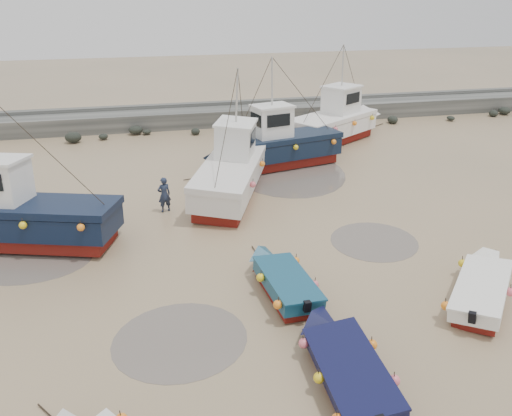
{
  "coord_description": "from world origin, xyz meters",
  "views": [
    {
      "loc": [
        -3.84,
        -14.94,
        10.1
      ],
      "look_at": [
        0.06,
        3.51,
        1.4
      ],
      "focal_mm": 35.0,
      "sensor_mm": 36.0,
      "label": 1
    }
  ],
  "objects_px": {
    "cabin_boat_3": "(338,120)",
    "dinghy_3": "(485,285)",
    "dinghy_2": "(282,278)",
    "cabin_boat_2": "(277,144)",
    "cabin_boat_0": "(11,215)",
    "person": "(166,211)",
    "cabin_boat_1": "(232,168)",
    "dinghy_1": "(348,363)"
  },
  "relations": [
    {
      "from": "dinghy_3",
      "to": "cabin_boat_3",
      "type": "relative_size",
      "value": 0.58
    },
    {
      "from": "cabin_boat_1",
      "to": "cabin_boat_2",
      "type": "xyz_separation_m",
      "value": [
        3.17,
        3.28,
        0.04
      ]
    },
    {
      "from": "cabin_boat_0",
      "to": "dinghy_3",
      "type": "bearing_deg",
      "value": -98.01
    },
    {
      "from": "dinghy_3",
      "to": "cabin_boat_0",
      "type": "relative_size",
      "value": 0.49
    },
    {
      "from": "cabin_boat_2",
      "to": "dinghy_2",
      "type": "bearing_deg",
      "value": 154.52
    },
    {
      "from": "cabin_boat_2",
      "to": "cabin_boat_3",
      "type": "xyz_separation_m",
      "value": [
        5.4,
        4.36,
        -0.0
      ]
    },
    {
      "from": "cabin_boat_1",
      "to": "person",
      "type": "bearing_deg",
      "value": -133.01
    },
    {
      "from": "dinghy_2",
      "to": "cabin_boat_1",
      "type": "distance_m",
      "value": 9.36
    },
    {
      "from": "person",
      "to": "cabin_boat_1",
      "type": "bearing_deg",
      "value": -172.47
    },
    {
      "from": "dinghy_2",
      "to": "cabin_boat_2",
      "type": "height_order",
      "value": "cabin_boat_2"
    },
    {
      "from": "dinghy_2",
      "to": "cabin_boat_3",
      "type": "height_order",
      "value": "cabin_boat_3"
    },
    {
      "from": "cabin_boat_3",
      "to": "cabin_boat_1",
      "type": "bearing_deg",
      "value": -80.53
    },
    {
      "from": "dinghy_2",
      "to": "cabin_boat_1",
      "type": "bearing_deg",
      "value": 84.58
    },
    {
      "from": "dinghy_3",
      "to": "cabin_boat_2",
      "type": "height_order",
      "value": "cabin_boat_2"
    },
    {
      "from": "dinghy_1",
      "to": "cabin_boat_3",
      "type": "height_order",
      "value": "cabin_boat_3"
    },
    {
      "from": "person",
      "to": "dinghy_3",
      "type": "bearing_deg",
      "value": 119.57
    },
    {
      "from": "dinghy_1",
      "to": "dinghy_2",
      "type": "relative_size",
      "value": 1.09
    },
    {
      "from": "dinghy_2",
      "to": "cabin_boat_0",
      "type": "relative_size",
      "value": 0.53
    },
    {
      "from": "dinghy_1",
      "to": "dinghy_2",
      "type": "height_order",
      "value": "same"
    },
    {
      "from": "cabin_boat_0",
      "to": "cabin_boat_1",
      "type": "xyz_separation_m",
      "value": [
        9.73,
        3.61,
        -0.0
      ]
    },
    {
      "from": "cabin_boat_2",
      "to": "cabin_boat_3",
      "type": "distance_m",
      "value": 6.94
    },
    {
      "from": "cabin_boat_1",
      "to": "cabin_boat_3",
      "type": "relative_size",
      "value": 1.17
    },
    {
      "from": "cabin_boat_3",
      "to": "person",
      "type": "bearing_deg",
      "value": -84.57
    },
    {
      "from": "dinghy_3",
      "to": "cabin_boat_0",
      "type": "bearing_deg",
      "value": -162.31
    },
    {
      "from": "dinghy_3",
      "to": "cabin_boat_1",
      "type": "height_order",
      "value": "cabin_boat_1"
    },
    {
      "from": "dinghy_2",
      "to": "cabin_boat_2",
      "type": "xyz_separation_m",
      "value": [
        2.95,
        12.6,
        0.8
      ]
    },
    {
      "from": "cabin_boat_2",
      "to": "person",
      "type": "bearing_deg",
      "value": 114.31
    },
    {
      "from": "person",
      "to": "cabin_boat_3",
      "type": "bearing_deg",
      "value": -160.5
    },
    {
      "from": "cabin_boat_1",
      "to": "cabin_boat_3",
      "type": "height_order",
      "value": "same"
    },
    {
      "from": "dinghy_1",
      "to": "cabin_boat_1",
      "type": "height_order",
      "value": "cabin_boat_1"
    },
    {
      "from": "dinghy_1",
      "to": "cabin_boat_3",
      "type": "bearing_deg",
      "value": 70.62
    },
    {
      "from": "dinghy_1",
      "to": "dinghy_2",
      "type": "bearing_deg",
      "value": 99.15
    },
    {
      "from": "dinghy_1",
      "to": "cabin_boat_3",
      "type": "xyz_separation_m",
      "value": [
        7.65,
        21.42,
        0.81
      ]
    },
    {
      "from": "dinghy_3",
      "to": "cabin_boat_2",
      "type": "distance_m",
      "value": 14.96
    },
    {
      "from": "cabin_boat_1",
      "to": "dinghy_2",
      "type": "bearing_deg",
      "value": -67.33
    },
    {
      "from": "cabin_boat_3",
      "to": "dinghy_3",
      "type": "bearing_deg",
      "value": -37.22
    },
    {
      "from": "dinghy_1",
      "to": "cabin_boat_1",
      "type": "distance_m",
      "value": 13.84
    },
    {
      "from": "dinghy_2",
      "to": "cabin_boat_2",
      "type": "bearing_deg",
      "value": 70.05
    },
    {
      "from": "dinghy_2",
      "to": "dinghy_3",
      "type": "height_order",
      "value": "same"
    },
    {
      "from": "cabin_boat_1",
      "to": "person",
      "type": "distance_m",
      "value": 4.12
    },
    {
      "from": "cabin_boat_3",
      "to": "person",
      "type": "height_order",
      "value": "cabin_boat_3"
    },
    {
      "from": "dinghy_1",
      "to": "cabin_boat_0",
      "type": "relative_size",
      "value": 0.57
    }
  ]
}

